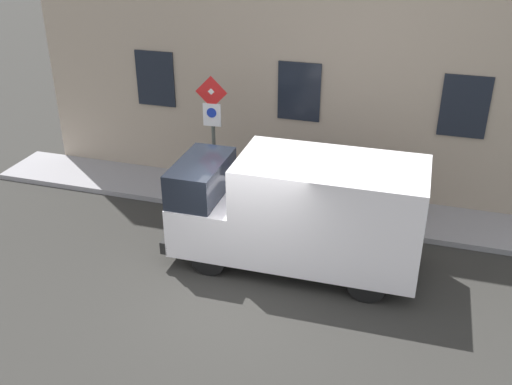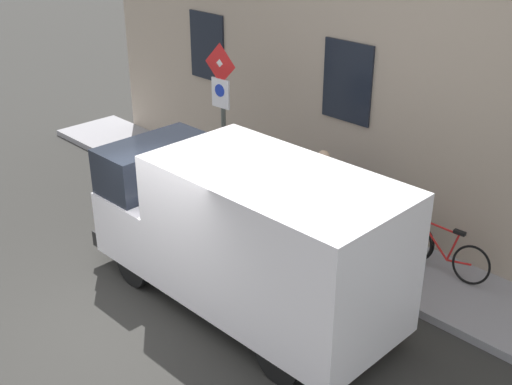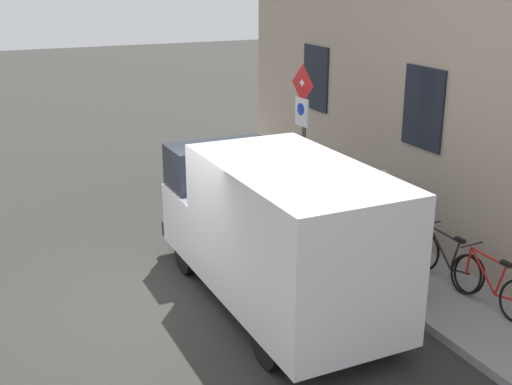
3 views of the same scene
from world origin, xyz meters
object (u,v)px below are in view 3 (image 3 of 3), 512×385
at_px(delivery_van, 275,228).
at_px(bicycle_purple, 409,239).
at_px(bicycle_black, 447,260).
at_px(litter_bin, 406,266).
at_px(sign_post_stacked, 303,123).
at_px(pedestrian, 381,212).
at_px(bicycle_red, 490,285).

relative_size(delivery_van, bicycle_purple, 3.13).
relative_size(bicycle_black, litter_bin, 1.91).
distance_m(sign_post_stacked, bicycle_purple, 3.11).
relative_size(sign_post_stacked, litter_bin, 3.58).
relative_size(bicycle_purple, litter_bin, 1.90).
bearing_deg(bicycle_purple, pedestrian, 76.99).
distance_m(delivery_van, bicycle_purple, 3.07).
distance_m(bicycle_red, pedestrian, 2.35).
height_order(bicycle_black, bicycle_purple, same).
xyz_separation_m(delivery_van, bicycle_black, (2.93, -0.68, -0.82)).
bearing_deg(bicycle_red, bicycle_black, -2.99).
relative_size(sign_post_stacked, delivery_van, 0.60).
relative_size(sign_post_stacked, pedestrian, 1.88).
height_order(bicycle_black, litter_bin, litter_bin).
bearing_deg(litter_bin, pedestrian, 74.92).
height_order(sign_post_stacked, bicycle_purple, sign_post_stacked).
height_order(sign_post_stacked, litter_bin, sign_post_stacked).
xyz_separation_m(bicycle_red, pedestrian, (-0.55, 2.22, 0.56)).
bearing_deg(litter_bin, delivery_van, 160.59).
distance_m(bicycle_black, pedestrian, 1.42).
relative_size(bicycle_red, bicycle_purple, 1.00).
relative_size(delivery_van, pedestrian, 3.11).
relative_size(delivery_van, litter_bin, 5.95).
height_order(sign_post_stacked, bicycle_black, sign_post_stacked).
bearing_deg(delivery_van, pedestrian, -78.92).
height_order(delivery_van, bicycle_purple, delivery_van).
distance_m(sign_post_stacked, pedestrian, 2.54).
height_order(bicycle_purple, pedestrian, pedestrian).
height_order(bicycle_red, bicycle_black, same).
distance_m(bicycle_red, litter_bin, 1.33).
xyz_separation_m(sign_post_stacked, pedestrian, (0.47, -2.17, -1.24)).
bearing_deg(pedestrian, delivery_van, -163.57).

